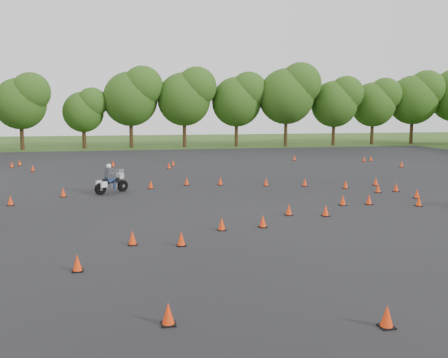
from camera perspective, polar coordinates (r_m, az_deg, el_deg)
name	(u,v)px	position (r m, az deg, el deg)	size (l,w,h in m)	color
ground	(245,223)	(19.46, 2.38, -5.09)	(140.00, 140.00, 0.00)	#2D5119
asphalt_pad	(216,197)	(25.20, -0.92, -2.08)	(62.00, 62.00, 0.00)	black
treeline	(201,108)	(54.09, -2.67, 8.15)	(87.18, 32.41, 10.93)	#2B4F16
traffic_cones	(216,194)	(24.72, -0.89, -1.75)	(36.34, 33.22, 0.45)	#F6360A
rider_grey	(111,178)	(26.98, -12.76, 0.08)	(2.04, 0.62, 1.57)	#36373C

